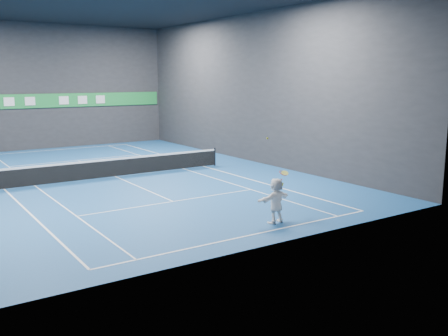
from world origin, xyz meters
TOP-DOWN VIEW (x-y plane):
  - ground at (0.00, 0.00)m, footprint 26.00×26.00m
  - wall_back at (0.00, 13.00)m, footprint 18.00×0.10m
  - wall_front at (0.00, -13.00)m, footprint 18.00×0.10m
  - wall_right at (9.00, 0.00)m, footprint 0.10×26.00m
  - baseline_near at (0.00, -11.89)m, footprint 10.98×0.08m
  - baseline_far at (0.00, 11.89)m, footprint 10.98×0.08m
  - sideline_doubles_left at (-5.49, 0.00)m, footprint 0.08×23.78m
  - sideline_doubles_right at (5.49, 0.00)m, footprint 0.08×23.78m
  - sideline_singles_left at (-4.11, 0.00)m, footprint 0.06×23.78m
  - sideline_singles_right at (4.11, 0.00)m, footprint 0.06×23.78m
  - service_line_near at (0.00, -6.40)m, footprint 8.23×0.06m
  - service_line_far at (0.00, 6.40)m, footprint 8.23×0.06m
  - center_service_line at (0.00, 0.00)m, footprint 0.06×12.80m
  - player at (1.61, -11.22)m, footprint 1.58×0.70m
  - tennis_ball at (1.28, -11.09)m, footprint 0.07×0.07m
  - tennis_net at (0.00, 0.00)m, footprint 12.50×0.10m
  - sponsor_banner at (0.00, 12.93)m, footprint 17.64×0.11m
  - tennis_racket at (1.96, -11.17)m, footprint 0.47×0.39m

SIDE VIEW (x-z plane):
  - ground at x=0.00m, z-range 0.00..0.00m
  - baseline_near at x=0.00m, z-range 0.00..0.01m
  - baseline_far at x=0.00m, z-range 0.00..0.01m
  - sideline_doubles_left at x=-5.49m, z-range 0.00..0.01m
  - sideline_doubles_right at x=5.49m, z-range 0.00..0.01m
  - sideline_singles_left at x=-4.11m, z-range 0.00..0.01m
  - sideline_singles_right at x=4.11m, z-range 0.00..0.01m
  - service_line_near at x=0.00m, z-range 0.00..0.01m
  - service_line_far at x=0.00m, z-range 0.00..0.01m
  - center_service_line at x=0.00m, z-range 0.00..0.01m
  - tennis_net at x=0.00m, z-range 0.00..1.07m
  - player at x=1.61m, z-range 0.00..1.64m
  - tennis_racket at x=1.96m, z-range 1.36..2.06m
  - tennis_ball at x=1.28m, z-range 3.05..3.11m
  - sponsor_banner at x=0.00m, z-range 3.00..4.00m
  - wall_back at x=0.00m, z-range 0.00..9.00m
  - wall_front at x=0.00m, z-range 0.00..9.00m
  - wall_right at x=9.00m, z-range 0.00..9.00m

